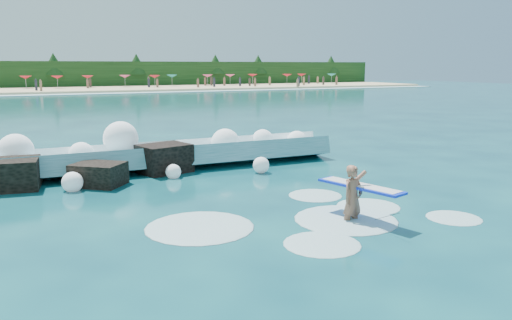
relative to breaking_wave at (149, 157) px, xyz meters
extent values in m
plane|color=#083443|center=(0.61, -7.84, -0.48)|extent=(200.00, 200.00, 0.00)
cube|color=tan|center=(0.61, 70.16, -0.28)|extent=(140.00, 20.00, 0.40)
cube|color=silver|center=(0.61, 59.16, -0.44)|extent=(140.00, 5.00, 0.08)
cube|color=black|center=(0.61, 80.16, 2.02)|extent=(140.00, 4.00, 5.00)
cube|color=teal|center=(0.00, -0.16, -0.08)|extent=(15.90, 2.42, 1.33)
cube|color=white|center=(0.00, 0.64, 0.32)|extent=(15.90, 1.12, 0.62)
cube|color=black|center=(-5.27, -1.27, -0.06)|extent=(2.43, 1.94, 1.21)
cube|color=black|center=(-2.27, -2.07, -0.15)|extent=(2.13, 2.07, 0.93)
cube|color=black|center=(0.43, -0.87, -0.02)|extent=(2.21, 1.95, 1.31)
imported|color=#915A44|center=(3.35, -9.35, 0.14)|extent=(0.76, 0.58, 1.87)
cube|color=#0D2BE5|center=(3.63, -9.30, 0.46)|extent=(1.27, 2.62, 0.06)
cube|color=white|center=(3.63, -9.30, 0.48)|extent=(1.11, 2.39, 0.06)
cylinder|color=black|center=(3.53, -10.55, -0.03)|extent=(0.01, 0.91, 0.43)
sphere|color=white|center=(-4.87, 0.30, 0.57)|extent=(1.29, 1.29, 1.29)
sphere|color=white|center=(-2.61, -0.07, 0.33)|extent=(0.97, 0.97, 0.97)
sphere|color=white|center=(-1.02, 0.34, 0.80)|extent=(1.40, 1.40, 1.40)
sphere|color=white|center=(1.29, -0.32, 0.15)|extent=(0.79, 0.79, 0.79)
sphere|color=white|center=(3.35, -0.08, 0.39)|extent=(1.24, 1.24, 1.24)
sphere|color=white|center=(5.22, 0.04, 0.39)|extent=(0.96, 0.96, 0.96)
sphere|color=white|center=(6.66, -0.55, 0.31)|extent=(0.96, 0.96, 0.96)
sphere|color=white|center=(-3.20, -2.51, -0.19)|extent=(0.71, 0.71, 0.71)
sphere|color=white|center=(0.45, -2.03, -0.25)|extent=(0.58, 0.58, 0.58)
sphere|color=white|center=(3.83, -2.67, -0.16)|extent=(0.65, 0.65, 0.65)
ellipsoid|color=silver|center=(3.29, -9.15, -0.48)|extent=(2.85, 2.85, 0.14)
ellipsoid|color=silver|center=(1.64, -10.52, -0.48)|extent=(1.87, 1.87, 0.09)
ellipsoid|color=silver|center=(4.67, -8.37, -0.48)|extent=(1.90, 1.90, 0.10)
ellipsoid|color=silver|center=(-0.58, -8.07, -0.48)|extent=(2.89, 2.89, 0.14)
ellipsoid|color=silver|center=(3.91, -6.58, -0.48)|extent=(1.75, 1.75, 0.09)
ellipsoid|color=silver|center=(6.10, -10.33, -0.48)|extent=(1.51, 1.51, 0.08)
cone|color=red|center=(-3.43, 73.45, 1.77)|extent=(2.00, 2.00, 0.50)
cone|color=red|center=(1.47, 72.11, 1.77)|extent=(2.00, 2.00, 0.50)
cone|color=red|center=(6.46, 72.36, 1.77)|extent=(2.00, 2.00, 0.50)
cone|color=#DB4073|center=(13.09, 73.53, 1.77)|extent=(2.00, 2.00, 0.50)
cone|color=red|center=(17.79, 70.30, 1.77)|extent=(2.00, 2.00, 0.50)
cone|color=#158381|center=(21.77, 73.05, 1.77)|extent=(2.00, 2.00, 0.50)
cone|color=#DB4073|center=(28.46, 71.80, 1.77)|extent=(2.00, 2.00, 0.50)
cone|color=#DB4073|center=(33.90, 73.64, 1.77)|extent=(2.00, 2.00, 0.50)
cone|color=red|center=(38.73, 73.36, 1.77)|extent=(2.00, 2.00, 0.50)
cone|color=red|center=(46.04, 72.11, 1.77)|extent=(2.00, 2.00, 0.50)
cone|color=red|center=(49.98, 72.86, 1.77)|extent=(2.00, 2.00, 0.50)
cone|color=#158381|center=(56.19, 70.82, 1.77)|extent=(2.00, 2.00, 0.50)
cube|color=#8C664C|center=(19.98, 69.32, 0.69)|extent=(0.35, 0.22, 1.53)
cube|color=#262633|center=(45.54, 61.03, 0.37)|extent=(0.35, 0.22, 1.54)
cube|color=brown|center=(6.10, 70.00, 0.70)|extent=(0.35, 0.22, 1.55)
cube|color=#3F332D|center=(31.52, 64.77, 0.71)|extent=(0.35, 0.22, 1.59)
cube|color=brown|center=(53.21, 64.52, 0.65)|extent=(0.35, 0.22, 1.46)
cube|color=#3F332D|center=(45.40, 68.54, 0.66)|extent=(0.35, 0.22, 1.48)
cube|color=#8C664C|center=(17.84, 73.97, 0.68)|extent=(0.35, 0.22, 1.53)
cube|color=#262633|center=(51.16, 63.09, 0.66)|extent=(0.35, 0.22, 1.48)
cube|color=#3F332D|center=(40.09, 68.27, 0.67)|extent=(0.35, 0.22, 1.50)
cube|color=#262633|center=(39.22, 73.97, 0.66)|extent=(0.35, 0.22, 1.47)
cube|color=brown|center=(24.31, 63.34, 0.71)|extent=(0.35, 0.22, 1.57)
cube|color=#262633|center=(7.72, 73.90, 0.67)|extent=(0.35, 0.22, 1.50)
cube|color=#8C664C|center=(41.88, 68.47, 0.73)|extent=(0.35, 0.22, 1.61)
camera|label=1|loc=(-4.59, -20.03, 3.69)|focal=35.00mm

